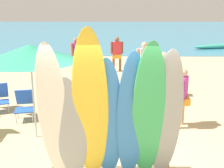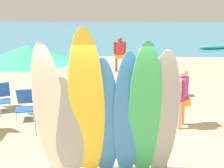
{
  "view_description": "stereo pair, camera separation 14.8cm",
  "coord_description": "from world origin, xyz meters",
  "px_view_note": "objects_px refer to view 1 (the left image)",
  "views": [
    {
      "loc": [
        0.08,
        -4.81,
        3.02
      ],
      "look_at": [
        0.0,
        2.19,
        1.08
      ],
      "focal_mm": 45.16,
      "sensor_mm": 36.0,
      "label": 1
    },
    {
      "loc": [
        0.23,
        -4.81,
        3.02
      ],
      "look_at": [
        0.0,
        2.19,
        1.08
      ],
      "focal_mm": 45.16,
      "sensor_mm": 36.0,
      "label": 2
    }
  ],
  "objects_px": {
    "surfboard_rack": "(111,146)",
    "beachgoer_photographing": "(144,61)",
    "beachgoer_near_rack": "(182,94)",
    "beach_chair_striped": "(0,96)",
    "surfboard_yellow_2": "(91,112)",
    "surfboard_blue_3": "(108,122)",
    "surfboard_grey_6": "(166,120)",
    "surfboard_grey_1": "(71,131)",
    "surfboard_green_5": "(148,118)",
    "beachgoer_midbeach": "(117,52)",
    "beachgoer_strolling": "(163,71)",
    "beach_chair_red": "(25,103)",
    "surfboard_white_0": "(53,117)",
    "distant_boat": "(221,46)",
    "beach_umbrella": "(30,53)",
    "surfboard_blue_4": "(131,121)",
    "beachgoer_by_water": "(76,53)"
  },
  "relations": [
    {
      "from": "beachgoer_near_rack",
      "to": "distant_boat",
      "type": "bearing_deg",
      "value": -176.46
    },
    {
      "from": "surfboard_green_5",
      "to": "beach_umbrella",
      "type": "xyz_separation_m",
      "value": [
        -2.41,
        1.91,
        0.73
      ]
    },
    {
      "from": "surfboard_white_0",
      "to": "surfboard_grey_6",
      "type": "distance_m",
      "value": 1.83
    },
    {
      "from": "beachgoer_photographing",
      "to": "beachgoer_strolling",
      "type": "height_order",
      "value": "beachgoer_photographing"
    },
    {
      "from": "surfboard_grey_6",
      "to": "distant_boat",
      "type": "xyz_separation_m",
      "value": [
        6.99,
        16.65,
        -1.07
      ]
    },
    {
      "from": "beachgoer_midbeach",
      "to": "beachgoer_by_water",
      "type": "bearing_deg",
      "value": -6.64
    },
    {
      "from": "surfboard_green_5",
      "to": "surfboard_blue_3",
      "type": "bearing_deg",
      "value": 172.67
    },
    {
      "from": "surfboard_rack",
      "to": "distant_boat",
      "type": "xyz_separation_m",
      "value": [
        7.89,
        16.1,
        -0.3
      ]
    },
    {
      "from": "beachgoer_by_water",
      "to": "beach_umbrella",
      "type": "xyz_separation_m",
      "value": [
        -0.06,
        -6.84,
        1.09
      ]
    },
    {
      "from": "surfboard_grey_1",
      "to": "surfboard_grey_6",
      "type": "bearing_deg",
      "value": 0.03
    },
    {
      "from": "surfboard_blue_3",
      "to": "beachgoer_midbeach",
      "type": "relative_size",
      "value": 1.44
    },
    {
      "from": "beachgoer_strolling",
      "to": "beach_chair_red",
      "type": "relative_size",
      "value": 1.88
    },
    {
      "from": "surfboard_green_5",
      "to": "beach_chair_red",
      "type": "distance_m",
      "value": 4.44
    },
    {
      "from": "beachgoer_near_rack",
      "to": "beachgoer_strolling",
      "type": "xyz_separation_m",
      "value": [
        -0.05,
        2.64,
        -0.0
      ]
    },
    {
      "from": "beachgoer_midbeach",
      "to": "beach_chair_striped",
      "type": "relative_size",
      "value": 1.97
    },
    {
      "from": "surfboard_white_0",
      "to": "surfboard_blue_4",
      "type": "height_order",
      "value": "surfboard_white_0"
    },
    {
      "from": "beachgoer_midbeach",
      "to": "beachgoer_photographing",
      "type": "height_order",
      "value": "beachgoer_photographing"
    },
    {
      "from": "surfboard_white_0",
      "to": "distant_boat",
      "type": "height_order",
      "value": "surfboard_white_0"
    },
    {
      "from": "surfboard_rack",
      "to": "surfboard_green_5",
      "type": "relative_size",
      "value": 0.86
    },
    {
      "from": "beachgoer_near_rack",
      "to": "surfboard_yellow_2",
      "type": "bearing_deg",
      "value": -12.04
    },
    {
      "from": "surfboard_grey_6",
      "to": "beachgoer_photographing",
      "type": "relative_size",
      "value": 1.47
    },
    {
      "from": "surfboard_rack",
      "to": "surfboard_grey_1",
      "type": "height_order",
      "value": "surfboard_grey_1"
    },
    {
      "from": "surfboard_green_5",
      "to": "beachgoer_photographing",
      "type": "height_order",
      "value": "surfboard_green_5"
    },
    {
      "from": "surfboard_white_0",
      "to": "beach_chair_red",
      "type": "height_order",
      "value": "surfboard_white_0"
    },
    {
      "from": "surfboard_grey_1",
      "to": "surfboard_blue_3",
      "type": "relative_size",
      "value": 0.87
    },
    {
      "from": "surfboard_grey_1",
      "to": "beachgoer_photographing",
      "type": "height_order",
      "value": "surfboard_grey_1"
    },
    {
      "from": "surfboard_grey_1",
      "to": "beach_chair_red",
      "type": "distance_m",
      "value": 3.54
    },
    {
      "from": "surfboard_blue_3",
      "to": "surfboard_grey_6",
      "type": "xyz_separation_m",
      "value": [
        0.94,
        -0.09,
        0.08
      ]
    },
    {
      "from": "surfboard_green_5",
      "to": "beachgoer_midbeach",
      "type": "xyz_separation_m",
      "value": [
        -0.46,
        8.98,
        -0.35
      ]
    },
    {
      "from": "surfboard_grey_1",
      "to": "beachgoer_photographing",
      "type": "xyz_separation_m",
      "value": [
        1.84,
        6.21,
        -0.0
      ]
    },
    {
      "from": "beach_umbrella",
      "to": "distant_boat",
      "type": "bearing_deg",
      "value": 56.74
    },
    {
      "from": "surfboard_rack",
      "to": "beachgoer_photographing",
      "type": "xyz_separation_m",
      "value": [
        1.18,
        5.73,
        0.54
      ]
    },
    {
      "from": "surfboard_blue_4",
      "to": "beachgoer_midbeach",
      "type": "xyz_separation_m",
      "value": [
        -0.18,
        8.91,
        -0.27
      ]
    },
    {
      "from": "surfboard_yellow_2",
      "to": "beach_chair_red",
      "type": "height_order",
      "value": "surfboard_yellow_2"
    },
    {
      "from": "surfboard_yellow_2",
      "to": "surfboard_blue_4",
      "type": "height_order",
      "value": "surfboard_yellow_2"
    },
    {
      "from": "surfboard_rack",
      "to": "surfboard_white_0",
      "type": "height_order",
      "value": "surfboard_white_0"
    },
    {
      "from": "beach_chair_red",
      "to": "distant_boat",
      "type": "xyz_separation_m",
      "value": [
        10.32,
        13.56,
        -0.26
      ]
    },
    {
      "from": "surfboard_yellow_2",
      "to": "beach_chair_red",
      "type": "relative_size",
      "value": 3.5
    },
    {
      "from": "beach_umbrella",
      "to": "distant_boat",
      "type": "distance_m",
      "value": 17.77
    },
    {
      "from": "surfboard_white_0",
      "to": "surfboard_blue_3",
      "type": "relative_size",
      "value": 1.12
    },
    {
      "from": "beach_chair_striped",
      "to": "surfboard_rack",
      "type": "bearing_deg",
      "value": -65.08
    },
    {
      "from": "beachgoer_strolling",
      "to": "beach_umbrella",
      "type": "height_order",
      "value": "beach_umbrella"
    },
    {
      "from": "surfboard_grey_1",
      "to": "surfboard_grey_6",
      "type": "relative_size",
      "value": 0.8
    },
    {
      "from": "beachgoer_photographing",
      "to": "beach_chair_red",
      "type": "bearing_deg",
      "value": 19.66
    },
    {
      "from": "surfboard_white_0",
      "to": "beachgoer_by_water",
      "type": "distance_m",
      "value": 8.75
    },
    {
      "from": "surfboard_rack",
      "to": "beach_chair_striped",
      "type": "xyz_separation_m",
      "value": [
        -3.37,
        3.14,
        -0.04
      ]
    },
    {
      "from": "beach_chair_red",
      "to": "distant_boat",
      "type": "height_order",
      "value": "beach_chair_red"
    },
    {
      "from": "beachgoer_near_rack",
      "to": "beach_chair_striped",
      "type": "distance_m",
      "value": 5.29
    },
    {
      "from": "surfboard_blue_4",
      "to": "surfboard_green_5",
      "type": "distance_m",
      "value": 0.29
    },
    {
      "from": "surfboard_yellow_2",
      "to": "surfboard_blue_3",
      "type": "bearing_deg",
      "value": 19.62
    }
  ]
}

